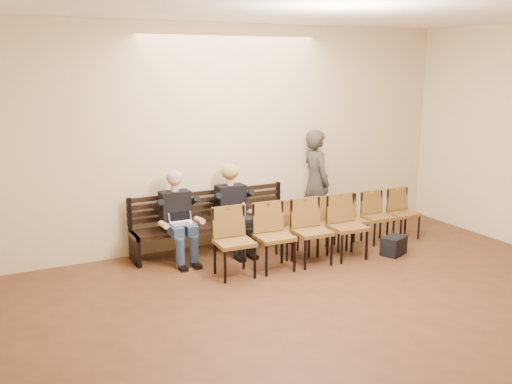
% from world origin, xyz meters
% --- Properties ---
extents(room_walls, '(8.02, 10.01, 3.51)m').
position_xyz_m(room_walls, '(0.00, 0.79, 2.54)').
color(room_walls, beige).
rests_on(room_walls, ground).
extents(bench, '(2.60, 0.90, 0.45)m').
position_xyz_m(bench, '(-0.46, 4.65, 0.23)').
color(bench, black).
rests_on(bench, ground).
extents(seated_man, '(0.55, 0.76, 1.32)m').
position_xyz_m(seated_man, '(-1.09, 4.53, 0.66)').
color(seated_man, black).
rests_on(seated_man, ground).
extents(seated_woman, '(0.55, 0.77, 1.29)m').
position_xyz_m(seated_woman, '(-0.18, 4.53, 0.65)').
color(seated_woman, black).
rests_on(seated_woman, ground).
extents(laptop, '(0.36, 0.29, 0.25)m').
position_xyz_m(laptop, '(-1.07, 4.35, 0.58)').
color(laptop, silver).
rests_on(laptop, bench).
extents(water_bottle, '(0.08, 0.08, 0.22)m').
position_xyz_m(water_bottle, '(-0.10, 4.32, 0.56)').
color(water_bottle, silver).
rests_on(water_bottle, bench).
extents(bag, '(0.46, 0.39, 0.29)m').
position_xyz_m(bag, '(1.94, 3.23, 0.14)').
color(bag, black).
rests_on(bag, ground).
extents(passerby, '(0.52, 0.77, 2.08)m').
position_xyz_m(passerby, '(1.48, 4.75, 1.04)').
color(passerby, '#35312C').
rests_on(passerby, ground).
extents(chair_row_front, '(2.58, 0.52, 0.84)m').
position_xyz_m(chair_row_front, '(1.58, 3.86, 0.42)').
color(chair_row_front, brown).
rests_on(chair_row_front, ground).
extents(chair_row_back, '(2.36, 0.63, 0.96)m').
position_xyz_m(chair_row_back, '(0.29, 3.48, 0.48)').
color(chair_row_back, brown).
rests_on(chair_row_back, ground).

